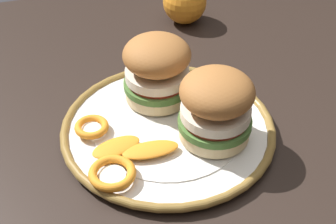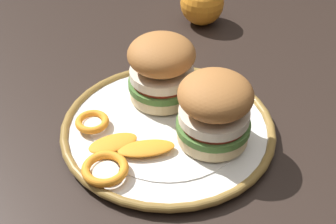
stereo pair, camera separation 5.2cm
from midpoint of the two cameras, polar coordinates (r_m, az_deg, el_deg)
name	(u,v)px [view 2 (the right image)]	position (r m, az deg, el deg)	size (l,w,h in m)	color
dining_table	(128,178)	(0.78, -2.74, -7.88)	(1.19, 0.95, 0.75)	black
dinner_plate	(168,128)	(0.69, 2.17, -2.03)	(0.30, 0.30, 0.02)	white
sandwich_half_left	(162,68)	(0.71, 1.37, 5.15)	(0.13, 0.13, 0.10)	beige
sandwich_half_right	(214,109)	(0.64, 7.85, 0.29)	(0.13, 0.13, 0.10)	beige
orange_peel_curled	(92,123)	(0.68, -6.76, -1.34)	(0.06, 0.06, 0.01)	orange
orange_peel_strip_long	(146,148)	(0.64, -0.24, -4.37)	(0.08, 0.04, 0.01)	orange
orange_peel_strip_short	(113,143)	(0.65, -4.22, -3.75)	(0.07, 0.05, 0.01)	orange
orange_peel_small_curl	(105,169)	(0.62, -5.01, -6.78)	(0.07, 0.07, 0.01)	orange
whole_orange	(202,3)	(0.94, 5.66, 12.60)	(0.08, 0.08, 0.08)	orange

